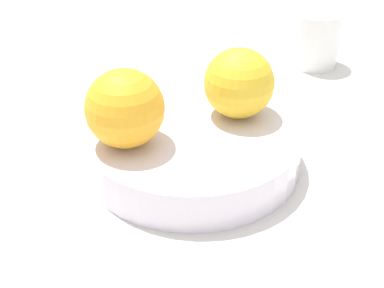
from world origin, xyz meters
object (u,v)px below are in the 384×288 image
Objects in this scene: fruit_bowl at (192,148)px; ceramic_cup at (315,39)px; orange_in_bowl_1 at (125,108)px; orange_in_bowl_0 at (239,83)px.

fruit_bowl is 2.87× the size of ceramic_cup.
ceramic_cup is at bearing -132.73° from fruit_bowl.
orange_in_bowl_1 reaches higher than ceramic_cup.
ceramic_cup reaches higher than fruit_bowl.
orange_in_bowl_1 is (10.76, 3.56, 0.13)cm from orange_in_bowl_0.
ceramic_cup is (-18.87, -20.43, 1.72)cm from fruit_bowl.
orange_in_bowl_1 is 33.19cm from ceramic_cup.
ceramic_cup is at bearing -138.89° from orange_in_bowl_1.
orange_in_bowl_0 is 0.96× the size of orange_in_bowl_1.
orange_in_bowl_0 is at bearing -154.22° from fruit_bowl.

